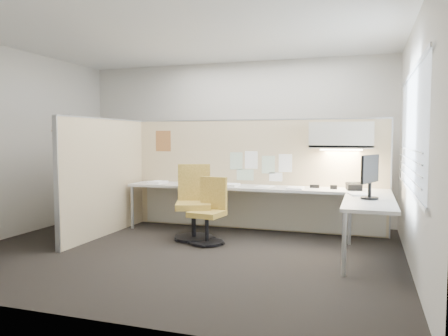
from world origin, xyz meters
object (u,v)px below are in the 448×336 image
(chair_left, at_px, (194,205))
(phone, at_px, (354,187))
(desk, at_px, (272,197))
(monitor, at_px, (370,174))
(chair_right, at_px, (209,213))

(chair_left, relative_size, phone, 4.27)
(desk, distance_m, phone, 1.18)
(monitor, height_order, phone, monitor)
(chair_right, bearing_deg, monitor, 5.25)
(monitor, bearing_deg, phone, 33.90)
(chair_right, relative_size, phone, 3.64)
(chair_left, bearing_deg, chair_right, -51.70)
(chair_left, distance_m, phone, 2.31)
(monitor, relative_size, phone, 2.14)
(monitor, bearing_deg, desk, 81.41)
(phone, bearing_deg, chair_left, -179.86)
(chair_left, bearing_deg, phone, -5.30)
(desk, bearing_deg, phone, 6.44)
(desk, height_order, chair_right, chair_right)
(chair_left, xyz_separation_m, monitor, (2.43, -0.32, 0.54))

